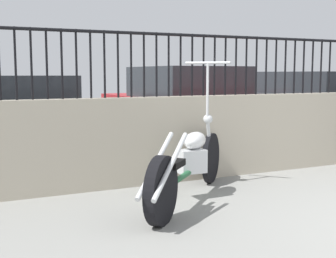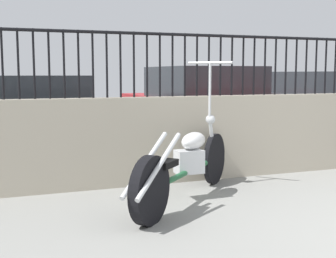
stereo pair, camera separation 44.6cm
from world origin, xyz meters
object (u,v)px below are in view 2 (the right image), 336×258
motorcycle_green (183,165)px  car_dark_grey (329,104)px  car_red (199,107)px  car_black (31,113)px

motorcycle_green → car_dark_grey: size_ratio=0.40×
motorcycle_green → car_dark_grey: bearing=-7.7°
car_dark_grey → car_red: bearing=86.4°
motorcycle_green → car_dark_grey: (4.60, 3.42, 0.29)m
car_red → car_black: bearing=80.8°
car_dark_grey → car_black: bearing=81.2°
car_black → car_red: 2.88m
car_black → car_dark_grey: bearing=-91.3°
motorcycle_green → car_red: bearing=18.8°
car_red → motorcycle_green: bearing=152.3°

